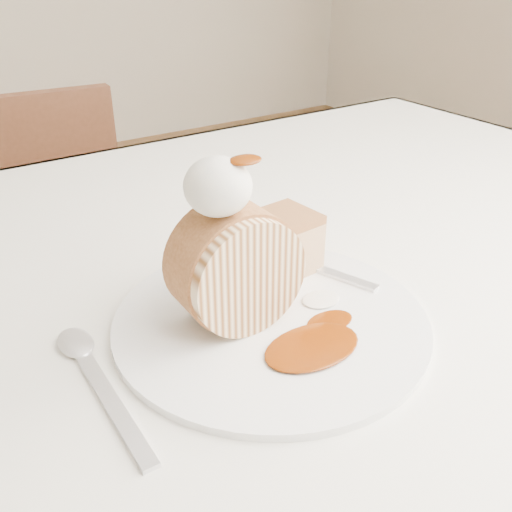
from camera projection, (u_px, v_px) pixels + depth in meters
table at (248, 315)px, 0.71m from camera, size 1.40×0.90×0.75m
chair_far at (36, 234)px, 1.35m from camera, size 0.41×0.41×0.81m
plate at (271, 320)px, 0.54m from camera, size 0.32×0.32×0.01m
roulade_slice at (236, 268)px, 0.50m from camera, size 0.11×0.06×0.11m
cake_chunk at (283, 246)px, 0.60m from camera, size 0.07×0.07×0.05m
whipped_cream at (218, 186)px, 0.46m from camera, size 0.06×0.06×0.05m
caramel_drizzle at (245, 152)px, 0.45m from camera, size 0.03×0.02×0.01m
caramel_pool at (312, 347)px, 0.49m from camera, size 0.10×0.07×0.00m
fork at (323, 270)px, 0.61m from camera, size 0.08×0.17×0.00m
spoon at (114, 407)px, 0.44m from camera, size 0.03×0.17×0.00m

